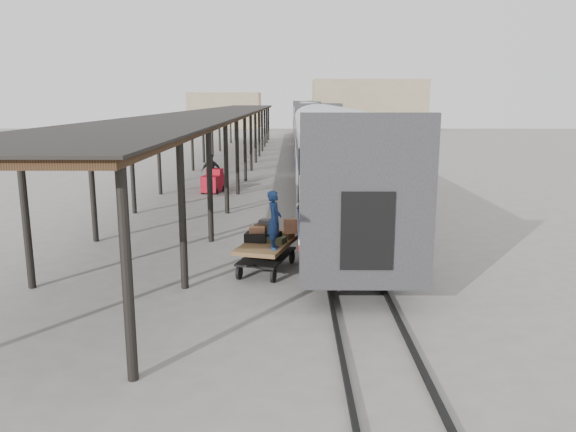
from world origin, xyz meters
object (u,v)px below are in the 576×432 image
(luggage_tug, at_px, (213,182))
(porter, at_px, (274,220))
(pedestrian, at_px, (211,171))
(baggage_cart, at_px, (267,250))

(luggage_tug, height_order, porter, porter)
(pedestrian, bearing_deg, porter, 103.89)
(baggage_cart, distance_m, pedestrian, 15.93)
(baggage_cart, relative_size, porter, 1.62)
(pedestrian, bearing_deg, baggage_cart, 103.58)
(porter, xyz_separation_m, pedestrian, (-4.03, 16.12, -0.71))
(luggage_tug, bearing_deg, pedestrian, 112.33)
(luggage_tug, relative_size, porter, 0.96)
(luggage_tug, xyz_separation_m, pedestrian, (-0.27, 1.44, 0.39))
(baggage_cart, height_order, pedestrian, pedestrian)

